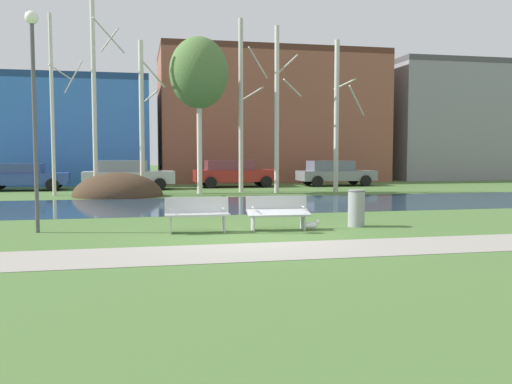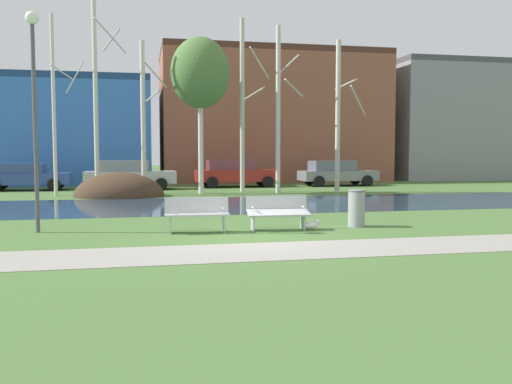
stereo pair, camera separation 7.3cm
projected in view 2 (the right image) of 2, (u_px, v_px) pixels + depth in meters
ground_plane at (201, 201)px, 22.57m from camera, size 120.00×120.00×0.00m
paved_path_strip at (263, 251)px, 11.04m from camera, size 60.00×2.00×0.01m
river_band at (206, 205)px, 20.68m from camera, size 80.00×6.83×0.01m
soil_mound at (120, 196)px, 24.74m from camera, size 4.01×3.26×2.15m
bench_left at (197, 213)px, 13.66m from camera, size 1.62×0.64×0.87m
bench_right at (278, 212)px, 14.08m from camera, size 1.62×0.64×0.87m
trash_bin at (356, 208)px, 14.70m from camera, size 0.47×0.47×0.99m
seagull at (312, 225)px, 14.07m from camera, size 0.47×0.17×0.27m
streetlamp at (34, 86)px, 13.40m from camera, size 0.32×0.32×5.41m
birch_far_left at (55, 104)px, 24.98m from camera, size 1.49×2.25×8.23m
birch_left at (96, 93)px, 25.26m from camera, size 1.54×2.59×9.14m
birch_center_left at (144, 116)px, 26.32m from camera, size 1.27×2.00×7.29m
birch_center at (200, 73)px, 25.92m from camera, size 2.80×2.80×7.41m
birch_center_right at (243, 105)px, 27.20m from camera, size 1.45×2.46×8.55m
birch_right at (279, 109)px, 26.43m from camera, size 1.35×2.25×8.02m
birch_far_right at (339, 116)px, 26.96m from camera, size 1.52×2.35×7.45m
parked_van_nearest_blue at (25, 176)px, 28.52m from camera, size 4.36×2.09×1.40m
parked_sedan_second_silver at (128, 174)px, 29.14m from camera, size 4.77×2.07×1.55m
parked_hatch_third_red at (236, 173)px, 31.24m from camera, size 4.79×2.02×1.53m
parked_wagon_fourth_grey at (336, 173)px, 32.34m from camera, size 4.51×2.08×1.48m
building_blue_store at (25, 132)px, 35.36m from camera, size 15.86×9.19×6.61m
building_brick_low at (270, 118)px, 38.59m from camera, size 15.11×8.02×8.80m
building_grey_warehouse at (470, 122)px, 42.21m from camera, size 14.30×8.17×8.53m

